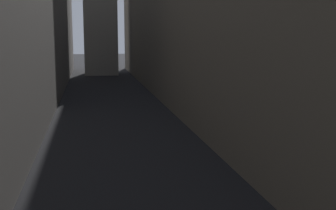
{
  "coord_description": "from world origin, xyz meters",
  "views": [
    {
      "loc": [
        -2.14,
        6.06,
        7.32
      ],
      "look_at": [
        0.0,
        18.21,
        5.37
      ],
      "focal_mm": 47.66,
      "sensor_mm": 36.0,
      "label": 1
    }
  ],
  "objects": [
    {
      "name": "ground_plane",
      "position": [
        0.0,
        48.0,
        0.0
      ],
      "size": [
        264.0,
        264.0,
        0.0
      ],
      "primitive_type": "plane",
      "color": "black"
    }
  ]
}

